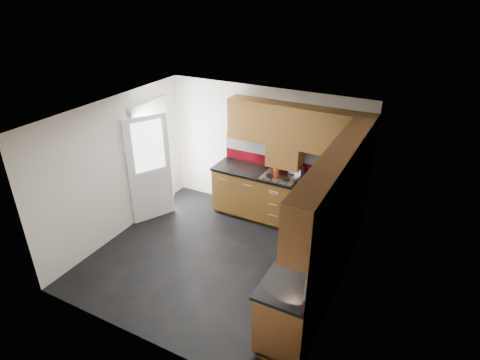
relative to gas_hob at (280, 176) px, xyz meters
The scene contains 14 objects.
room 1.63m from the gas_hob, 107.03° to the right, with size 4.00×3.80×2.64m.
base_cabinets 1.10m from the gas_hob, 50.67° to the right, with size 2.70×3.20×0.95m.
countertop 0.98m from the gas_hob, 51.77° to the right, with size 2.72×3.22×0.04m.
backsplash 1.02m from the gas_hob, 33.29° to the right, with size 2.70×3.20×0.54m.
upper_cabinets 1.36m from the gas_hob, 41.51° to the right, with size 2.50×3.20×0.72m.
extractor_hood 0.36m from the gas_hob, 90.00° to the left, with size 0.60×0.33×0.40m, color brown.
glass_cabinet 1.61m from the gas_hob, 17.76° to the right, with size 0.32×0.80×0.66m.
back_door 2.35m from the gas_hob, 162.10° to the right, with size 0.42×1.19×2.04m.
gas_hob is the anchor object (origin of this frame).
utensil_pot 0.21m from the gas_hob, 134.10° to the left, with size 0.12×0.12×0.43m.
toaster 0.30m from the gas_hob, 39.10° to the left, with size 0.26×0.18×0.17m.
food_processor 1.31m from the gas_hob, 20.74° to the right, with size 0.18×0.18×0.30m.
paper_towel 1.58m from the gas_hob, 35.75° to the right, with size 0.11×0.11×0.24m, color white.
orange_cloth 1.17m from the gas_hob, 19.40° to the right, with size 0.14×0.12×0.02m, color #F3481B.
Camera 1 is at (2.72, -4.41, 4.08)m, focal length 30.00 mm.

